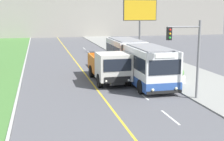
{
  "coord_description": "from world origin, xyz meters",
  "views": [
    {
      "loc": [
        -4.06,
        -7.17,
        5.7
      ],
      "look_at": [
        1.1,
        14.54,
        1.4
      ],
      "focal_mm": 50.0,
      "sensor_mm": 36.0,
      "label": 1
    }
  ],
  "objects_px": {
    "dump_truck": "(111,67)",
    "traffic_light_mast": "(189,50)",
    "billboard_large": "(140,13)",
    "planter_round_near": "(179,76)",
    "city_bus": "(136,60)",
    "planter_round_second": "(163,68)"
  },
  "relations": [
    {
      "from": "dump_truck",
      "to": "traffic_light_mast",
      "type": "distance_m",
      "value": 7.01
    },
    {
      "from": "dump_truck",
      "to": "billboard_large",
      "type": "relative_size",
      "value": 0.93
    },
    {
      "from": "traffic_light_mast",
      "to": "planter_round_near",
      "type": "xyz_separation_m",
      "value": [
        1.59,
        4.48,
        -2.69
      ]
    },
    {
      "from": "planter_round_near",
      "to": "traffic_light_mast",
      "type": "bearing_deg",
      "value": -109.54
    },
    {
      "from": "billboard_large",
      "to": "dump_truck",
      "type": "bearing_deg",
      "value": -115.86
    },
    {
      "from": "city_bus",
      "to": "planter_round_second",
      "type": "distance_m",
      "value": 3.28
    },
    {
      "from": "dump_truck",
      "to": "traffic_light_mast",
      "type": "xyz_separation_m",
      "value": [
        3.73,
        -5.6,
        1.98
      ]
    },
    {
      "from": "city_bus",
      "to": "planter_round_second",
      "type": "bearing_deg",
      "value": 22.2
    },
    {
      "from": "city_bus",
      "to": "planter_round_second",
      "type": "height_order",
      "value": "city_bus"
    },
    {
      "from": "city_bus",
      "to": "dump_truck",
      "type": "bearing_deg",
      "value": -151.53
    },
    {
      "from": "traffic_light_mast",
      "to": "planter_round_near",
      "type": "relative_size",
      "value": 4.38
    },
    {
      "from": "planter_round_near",
      "to": "planter_round_second",
      "type": "xyz_separation_m",
      "value": [
        0.11,
        3.68,
        -0.02
      ]
    },
    {
      "from": "traffic_light_mast",
      "to": "planter_round_near",
      "type": "distance_m",
      "value": 5.46
    },
    {
      "from": "billboard_large",
      "to": "planter_round_near",
      "type": "xyz_separation_m",
      "value": [
        -2.13,
        -16.49,
        -4.84
      ]
    },
    {
      "from": "city_bus",
      "to": "planter_round_near",
      "type": "distance_m",
      "value": 3.86
    },
    {
      "from": "city_bus",
      "to": "traffic_light_mast",
      "type": "distance_m",
      "value": 7.28
    },
    {
      "from": "dump_truck",
      "to": "planter_round_second",
      "type": "xyz_separation_m",
      "value": [
        5.42,
        2.55,
        -0.73
      ]
    },
    {
      "from": "billboard_large",
      "to": "planter_round_second",
      "type": "relative_size",
      "value": 6.39
    },
    {
      "from": "planter_round_near",
      "to": "planter_round_second",
      "type": "relative_size",
      "value": 1.05
    },
    {
      "from": "planter_round_second",
      "to": "dump_truck",
      "type": "bearing_deg",
      "value": -154.79
    },
    {
      "from": "traffic_light_mast",
      "to": "dump_truck",
      "type": "bearing_deg",
      "value": 123.66
    },
    {
      "from": "planter_round_near",
      "to": "planter_round_second",
      "type": "height_order",
      "value": "planter_round_near"
    }
  ]
}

